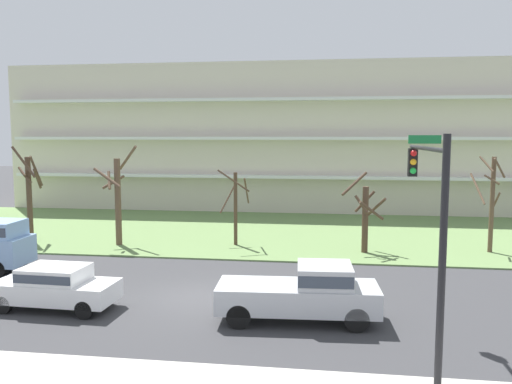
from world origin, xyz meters
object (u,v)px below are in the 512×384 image
Objects in this scene: tree_left at (117,196)px; sedan_white_center_right at (55,285)px; tree_center at (236,205)px; tree_right at (365,214)px; tree_far_left at (30,193)px; tree_far_right at (491,200)px; traffic_signal_mast at (430,209)px; pickup_silver_center_left at (305,292)px.

tree_left is 1.27× the size of sedan_white_center_right.
tree_center is 7.14m from tree_right.
sedan_white_center_right is at bearing -79.05° from tree_left.
sedan_white_center_right is (7.53, -10.86, -2.03)m from tree_far_left.
tree_far_right reaches higher than sedan_white_center_right.
tree_center is 0.99× the size of sedan_white_center_right.
tree_far_right is at bearing 7.57° from tree_right.
tree_center is at bearing 118.72° from traffic_signal_mast.
pickup_silver_center_left is at bearing -128.87° from tree_far_right.
tree_right is at bearing 44.63° from sedan_white_center_right.
tree_far_left is 1.03× the size of pickup_silver_center_left.
tree_far_right is at bearing 67.88° from traffic_signal_mast.
pickup_silver_center_left is (16.49, -10.85, -1.88)m from tree_far_left.
tree_center is at bearing -179.80° from tree_far_right.
tree_right is (19.17, -0.27, -0.79)m from tree_far_left.
traffic_signal_mast reaches higher than tree_center.
tree_far_left reaches higher than pickup_silver_center_left.
tree_far_right is at bearing 47.97° from pickup_silver_center_left.
tree_left is 1.10× the size of tree_far_right.
tree_left reaches higher than pickup_silver_center_left.
traffic_signal_mast is (-5.82, -14.31, 1.45)m from tree_far_right.
traffic_signal_mast is at bearing -34.57° from tree_far_left.
tree_center is 12.38m from sedan_white_center_right.
tree_left is 6.67m from tree_center.
tree_far_left is 1.32× the size of tree_right.
sedan_white_center_right is at bearing -55.26° from tree_far_left.
pickup_silver_center_left reaches higher than sedan_white_center_right.
tree_left is at bearing 103.28° from sedan_white_center_right.
traffic_signal_mast is (0.72, -13.44, 2.19)m from tree_right.
sedan_white_center_right is (-18.19, -11.46, -1.97)m from tree_far_right.
tree_center is 16.38m from traffic_signal_mast.
tree_left reaches higher than sedan_white_center_right.
tree_right is 0.96× the size of sedan_white_center_right.
traffic_signal_mast is at bearing -42.96° from tree_left.
sedan_white_center_right is at bearing -111.73° from tree_center.
tree_far_right reaches higher than tree_center.
tree_right reaches higher than pickup_silver_center_left.
tree_right is at bearing -6.62° from tree_center.
tree_far_left is 12.11m from tree_center.
tree_far_left reaches higher than tree_far_right.
traffic_signal_mast is at bearing -61.28° from tree_center.
tree_far_left is 1.28× the size of tree_center.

